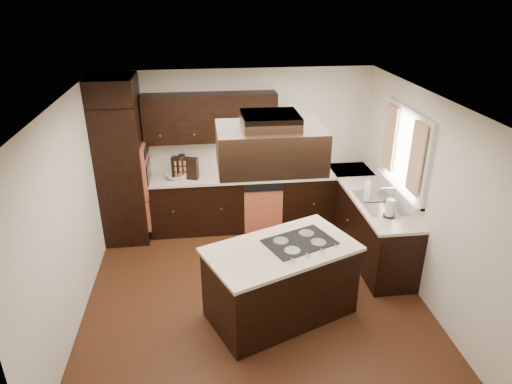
% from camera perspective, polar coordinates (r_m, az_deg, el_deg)
% --- Properties ---
extents(floor, '(4.20, 4.20, 0.02)m').
position_cam_1_polar(floor, '(6.06, -0.26, -12.47)').
color(floor, '#542C17').
rests_on(floor, ground).
extents(ceiling, '(4.20, 4.20, 0.02)m').
position_cam_1_polar(ceiling, '(4.97, -0.31, 11.44)').
color(ceiling, silver).
rests_on(ceiling, ground).
extents(wall_back, '(4.20, 0.02, 2.50)m').
position_cam_1_polar(wall_back, '(7.34, -2.21, 5.54)').
color(wall_back, beige).
rests_on(wall_back, ground).
extents(wall_front, '(4.20, 0.02, 2.50)m').
position_cam_1_polar(wall_front, '(3.64, 3.76, -16.43)').
color(wall_front, beige).
rests_on(wall_front, ground).
extents(wall_left, '(0.02, 4.20, 2.50)m').
position_cam_1_polar(wall_left, '(5.58, -22.35, -2.74)').
color(wall_left, beige).
rests_on(wall_left, ground).
extents(wall_right, '(0.02, 4.20, 2.50)m').
position_cam_1_polar(wall_right, '(5.99, 20.19, -0.53)').
color(wall_right, beige).
rests_on(wall_right, ground).
extents(oven_column, '(0.65, 0.75, 2.12)m').
position_cam_1_polar(oven_column, '(7.11, -16.32, 2.25)').
color(oven_column, black).
rests_on(oven_column, floor).
extents(wall_oven_face, '(0.05, 0.62, 0.78)m').
position_cam_1_polar(wall_oven_face, '(7.03, -13.57, 2.86)').
color(wall_oven_face, '#CC6442').
rests_on(wall_oven_face, oven_column).
extents(base_cabinets_back, '(2.93, 0.60, 0.88)m').
position_cam_1_polar(base_cabinets_back, '(7.36, -1.63, -1.21)').
color(base_cabinets_back, black).
rests_on(base_cabinets_back, floor).
extents(base_cabinets_right, '(0.60, 2.40, 0.88)m').
position_cam_1_polar(base_cabinets_right, '(6.95, 13.77, -3.60)').
color(base_cabinets_right, black).
rests_on(base_cabinets_right, floor).
extents(countertop_back, '(2.93, 0.63, 0.04)m').
position_cam_1_polar(countertop_back, '(7.16, -1.67, 2.06)').
color(countertop_back, beige).
rests_on(countertop_back, base_cabinets_back).
extents(countertop_right, '(0.63, 2.40, 0.04)m').
position_cam_1_polar(countertop_right, '(6.75, 14.03, -0.16)').
color(countertop_right, beige).
rests_on(countertop_right, base_cabinets_right).
extents(upper_cabinets, '(2.00, 0.34, 0.72)m').
position_cam_1_polar(upper_cabinets, '(6.98, -5.72, 9.25)').
color(upper_cabinets, black).
rests_on(upper_cabinets, wall_back).
extents(dishwasher_front, '(0.60, 0.05, 0.72)m').
position_cam_1_polar(dishwasher_front, '(7.15, 0.94, -2.42)').
color(dishwasher_front, '#CC6442').
rests_on(dishwasher_front, floor).
extents(window_frame, '(0.06, 1.32, 1.12)m').
position_cam_1_polar(window_frame, '(6.29, 18.25, 4.87)').
color(window_frame, silver).
rests_on(window_frame, wall_right).
extents(window_pane, '(0.00, 1.20, 1.00)m').
position_cam_1_polar(window_pane, '(6.30, 18.48, 4.87)').
color(window_pane, white).
rests_on(window_pane, wall_right).
extents(curtain_left, '(0.02, 0.34, 0.90)m').
position_cam_1_polar(curtain_left, '(5.89, 19.41, 3.92)').
color(curtain_left, beige).
rests_on(curtain_left, wall_right).
extents(curtain_right, '(0.02, 0.34, 0.90)m').
position_cam_1_polar(curtain_right, '(6.61, 16.37, 6.50)').
color(curtain_right, beige).
rests_on(curtain_right, wall_right).
extents(sink_rim, '(0.52, 0.84, 0.01)m').
position_cam_1_polar(sink_rim, '(6.45, 15.23, -1.25)').
color(sink_rim, silver).
rests_on(sink_rim, countertop_right).
extents(island, '(1.85, 1.45, 0.88)m').
position_cam_1_polar(island, '(5.47, 3.09, -11.28)').
color(island, black).
rests_on(island, floor).
extents(island_top, '(1.92, 1.52, 0.04)m').
position_cam_1_polar(island_top, '(5.21, 3.20, -7.17)').
color(island_top, beige).
rests_on(island_top, island).
extents(cooktop, '(0.91, 0.77, 0.01)m').
position_cam_1_polar(cooktop, '(5.32, 5.47, -6.22)').
color(cooktop, black).
rests_on(cooktop, island_top).
extents(range_hood, '(1.05, 0.72, 0.42)m').
position_cam_1_polar(range_hood, '(4.55, 1.76, 5.61)').
color(range_hood, black).
rests_on(range_hood, ceiling).
extents(hood_duct, '(0.55, 0.50, 0.13)m').
position_cam_1_polar(hood_duct, '(4.47, 1.81, 8.95)').
color(hood_duct, black).
rests_on(hood_duct, ceiling).
extents(blender_base, '(0.15, 0.15, 0.10)m').
position_cam_1_polar(blender_base, '(7.08, -9.10, 2.09)').
color(blender_base, silver).
rests_on(blender_base, countertop_back).
extents(blender_pitcher, '(0.13, 0.13, 0.26)m').
position_cam_1_polar(blender_pitcher, '(7.01, -9.20, 3.45)').
color(blender_pitcher, silver).
rests_on(blender_pitcher, blender_base).
extents(spice_rack, '(0.42, 0.24, 0.34)m').
position_cam_1_polar(spice_rack, '(7.03, -8.85, 2.99)').
color(spice_rack, black).
rests_on(spice_rack, countertop_back).
extents(mixing_bowl, '(0.34, 0.34, 0.07)m').
position_cam_1_polar(mixing_bowl, '(7.10, -10.04, 1.97)').
color(mixing_bowl, silver).
rests_on(mixing_bowl, countertop_back).
extents(soap_bottle, '(0.11, 0.11, 0.20)m').
position_cam_1_polar(soap_bottle, '(6.74, 13.76, 0.96)').
color(soap_bottle, silver).
rests_on(soap_bottle, countertop_right).
extents(paper_towel, '(0.15, 0.15, 0.24)m').
position_cam_1_polar(paper_towel, '(6.04, 16.40, -1.95)').
color(paper_towel, silver).
rests_on(paper_towel, countertop_right).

